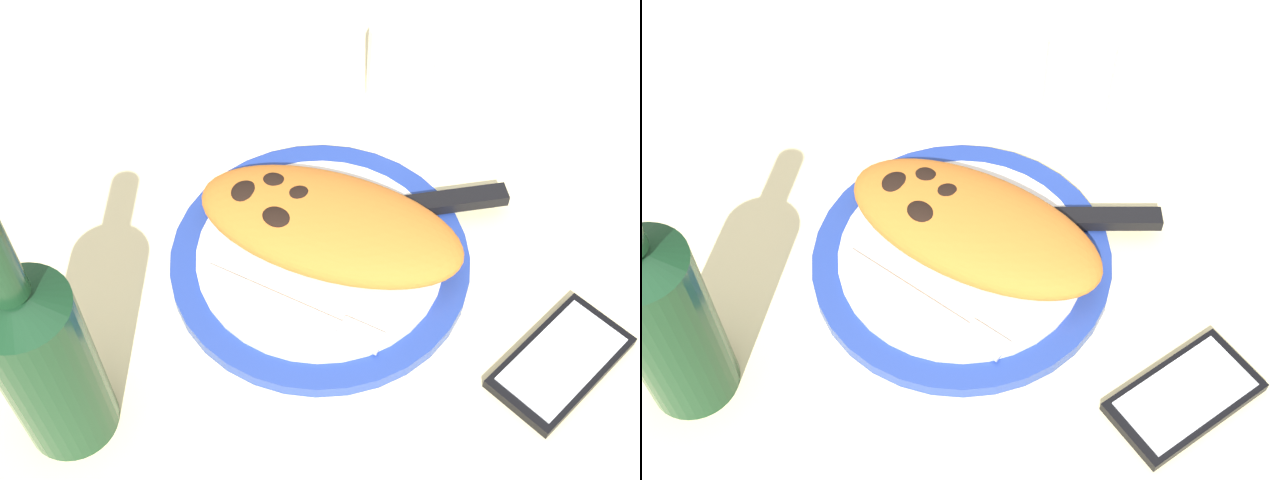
# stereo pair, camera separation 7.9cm
# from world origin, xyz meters

# --- Properties ---
(ground_plane) EXTENTS (1.50, 1.50, 0.03)m
(ground_plane) POSITION_xyz_m (0.00, 0.00, -0.01)
(ground_plane) COLOR beige
(plate) EXTENTS (0.28, 0.28, 0.02)m
(plate) POSITION_xyz_m (0.00, 0.00, 0.01)
(plate) COLOR #233D99
(plate) RESTS_ON ground_plane
(calzone) EXTENTS (0.26, 0.15, 0.05)m
(calzone) POSITION_xyz_m (0.00, 0.02, 0.04)
(calzone) COLOR orange
(calzone) RESTS_ON plate
(fork) EXTENTS (0.17, 0.06, 0.00)m
(fork) POSITION_xyz_m (0.00, -0.07, 0.02)
(fork) COLOR silver
(fork) RESTS_ON plate
(knife) EXTENTS (0.23, 0.11, 0.01)m
(knife) POSITION_xyz_m (0.08, 0.07, 0.02)
(knife) COLOR silver
(knife) RESTS_ON plate
(smartphone) EXTENTS (0.13, 0.14, 0.01)m
(smartphone) POSITION_xyz_m (0.23, -0.06, 0.01)
(smartphone) COLOR black
(smartphone) RESTS_ON ground_plane
(water_glass) EXTENTS (0.07, 0.07, 0.09)m
(water_glass) POSITION_xyz_m (0.03, 0.24, 0.04)
(water_glass) COLOR silver
(water_glass) RESTS_ON ground_plane
(wine_bottle) EXTENTS (0.07, 0.07, 0.26)m
(wine_bottle) POSITION_xyz_m (-0.16, -0.20, 0.10)
(wine_bottle) COLOR #14381E
(wine_bottle) RESTS_ON ground_plane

